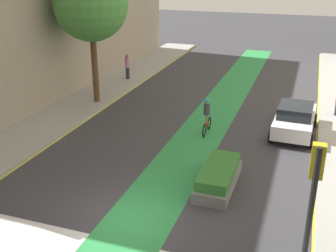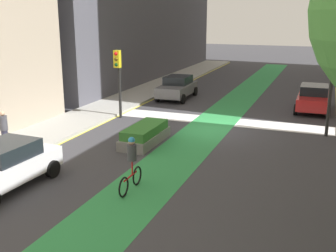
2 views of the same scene
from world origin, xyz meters
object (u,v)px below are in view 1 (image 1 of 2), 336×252
Objects in this scene: street_tree_near at (91,4)px; median_planter at (218,177)px; pedestrian_sidewalk_left_a at (127,66)px; traffic_signal_near_right at (314,185)px; cyclist_in_lane at (207,116)px; car_white_right_far at (295,119)px.

median_planter is (9.20, -7.45, -5.45)m from street_tree_near.
street_tree_near reaches higher than median_planter.
traffic_signal_near_right is at bearing -52.23° from pedestrian_sidewalk_left_a.
median_planter is (-3.30, 3.81, -2.31)m from traffic_signal_near_right.
cyclist_in_lane is 9.27m from street_tree_near.
pedestrian_sidewalk_left_a is 0.54× the size of median_planter.
pedestrian_sidewalk_left_a is at bearing 127.77° from traffic_signal_near_right.
median_planter is at bearing -70.86° from cyclist_in_lane.
traffic_signal_near_right is 10.41m from car_white_right_far.
traffic_signal_near_right reaches higher than pedestrian_sidewalk_left_a.
pedestrian_sidewalk_left_a is at bearing 93.53° from street_tree_near.
car_white_right_far is 1.31× the size of median_planter.
car_white_right_far is at bearing -28.00° from pedestrian_sidewalk_left_a.
median_planter is (9.53, -12.73, -0.66)m from pedestrian_sidewalk_left_a.
pedestrian_sidewalk_left_a is at bearing 126.80° from median_planter.
traffic_signal_near_right reaches higher than cyclist_in_lane.
car_white_right_far reaches higher than median_planter.
car_white_right_far is at bearing 69.22° from median_planter.
car_white_right_far is 13.53m from pedestrian_sidewalk_left_a.
car_white_right_far is at bearing 94.90° from traffic_signal_near_right.
pedestrian_sidewalk_left_a is 15.92m from median_planter.
cyclist_in_lane is at bearing 109.14° from median_planter.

